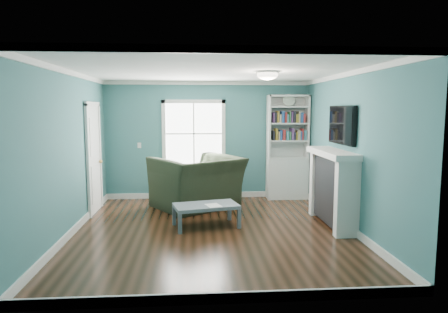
{
  "coord_description": "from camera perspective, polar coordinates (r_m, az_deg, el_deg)",
  "views": [
    {
      "loc": [
        -0.28,
        -6.38,
        1.99
      ],
      "look_at": [
        0.22,
        0.4,
        1.18
      ],
      "focal_mm": 32.0,
      "sensor_mm": 36.0,
      "label": 1
    }
  ],
  "objects": [
    {
      "name": "tv",
      "position": [
        7.04,
        16.48,
        4.33
      ],
      "size": [
        0.06,
        1.1,
        0.65
      ],
      "primitive_type": "cube",
      "color": "black",
      "rests_on": "fireplace"
    },
    {
      "name": "room_walls",
      "position": [
        6.4,
        -1.69,
        3.1
      ],
      "size": [
        5.0,
        5.0,
        5.0
      ],
      "color": "#3A787B",
      "rests_on": "ground"
    },
    {
      "name": "floor",
      "position": [
        6.69,
        -1.64,
        -10.54
      ],
      "size": [
        5.0,
        5.0,
        0.0
      ],
      "primitive_type": "plane",
      "color": "black",
      "rests_on": "ground"
    },
    {
      "name": "door",
      "position": [
        8.07,
        -18.1,
        -0.09
      ],
      "size": [
        0.12,
        0.98,
        2.17
      ],
      "color": "silver",
      "rests_on": "ground"
    },
    {
      "name": "paper_sheet",
      "position": [
        6.74,
        -1.53,
        -6.98
      ],
      "size": [
        0.3,
        0.34,
        0.0
      ],
      "primitive_type": "cube",
      "rotation": [
        0.0,
        0.0,
        0.34
      ],
      "color": "white",
      "rests_on": "coffee_table"
    },
    {
      "name": "ceiling_fixture",
      "position": [
        6.61,
        6.23,
        11.58
      ],
      "size": [
        0.38,
        0.38,
        0.15
      ],
      "color": "white",
      "rests_on": "room_walls"
    },
    {
      "name": "coffee_table",
      "position": [
        6.83,
        -2.58,
        -7.24
      ],
      "size": [
        1.17,
        0.81,
        0.39
      ],
      "rotation": [
        0.0,
        0.0,
        0.23
      ],
      "color": "#505860",
      "rests_on": "ground"
    },
    {
      "name": "light_switch",
      "position": [
        8.98,
        -12.0,
        1.58
      ],
      "size": [
        0.08,
        0.01,
        0.12
      ],
      "primitive_type": "cube",
      "color": "white",
      "rests_on": "room_walls"
    },
    {
      "name": "fireplace",
      "position": [
        7.12,
        15.28,
        -4.44
      ],
      "size": [
        0.44,
        1.58,
        1.3
      ],
      "color": "black",
      "rests_on": "ground"
    },
    {
      "name": "window",
      "position": [
        8.88,
        -4.34,
        3.27
      ],
      "size": [
        1.4,
        0.06,
        1.5
      ],
      "color": "white",
      "rests_on": "room_walls"
    },
    {
      "name": "trim",
      "position": [
        6.43,
        -1.68,
        0.04
      ],
      "size": [
        4.5,
        5.0,
        2.6
      ],
      "color": "white",
      "rests_on": "ground"
    },
    {
      "name": "recliner",
      "position": [
        8.08,
        -3.83,
        -2.47
      ],
      "size": [
        1.89,
        1.75,
        1.39
      ],
      "primitive_type": "imported",
      "rotation": [
        0.0,
        0.0,
        -2.54
      ],
      "color": "black",
      "rests_on": "ground"
    },
    {
      "name": "bookshelf",
      "position": [
        8.98,
        9.01,
        -0.13
      ],
      "size": [
        0.9,
        0.35,
        2.31
      ],
      "color": "silver",
      "rests_on": "ground"
    }
  ]
}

